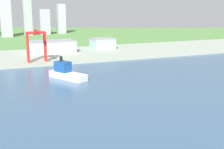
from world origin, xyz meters
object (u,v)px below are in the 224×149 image
(ferry_boat, at_px, (66,72))
(port_crane_red, at_px, (36,39))
(warehouse_main, at_px, (53,46))
(warehouse_annex, at_px, (103,43))

(ferry_boat, relative_size, port_crane_red, 1.09)
(ferry_boat, height_order, port_crane_red, port_crane_red)
(port_crane_red, height_order, warehouse_main, port_crane_red)
(warehouse_annex, bearing_deg, warehouse_main, -175.53)
(ferry_boat, distance_m, warehouse_annex, 198.56)
(port_crane_red, xyz_separation_m, warehouse_main, (34.36, 74.72, -19.65))
(port_crane_red, distance_m, warehouse_annex, 143.41)
(port_crane_red, distance_m, warehouse_main, 84.55)
(warehouse_main, bearing_deg, warehouse_annex, 4.47)
(port_crane_red, bearing_deg, warehouse_annex, 34.84)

